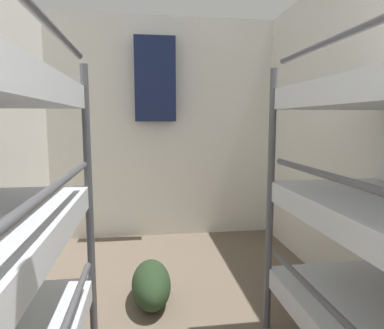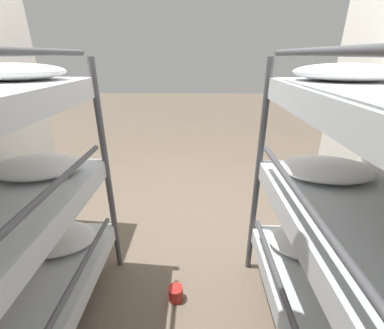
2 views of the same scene
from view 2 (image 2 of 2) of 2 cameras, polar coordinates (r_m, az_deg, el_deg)
ground_plane at (r=2.80m, az=-1.26°, el=-13.15°), size 20.00×20.00×0.00m
tin_can at (r=2.10m, az=-3.66°, el=-26.67°), size 0.11×0.11×0.11m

